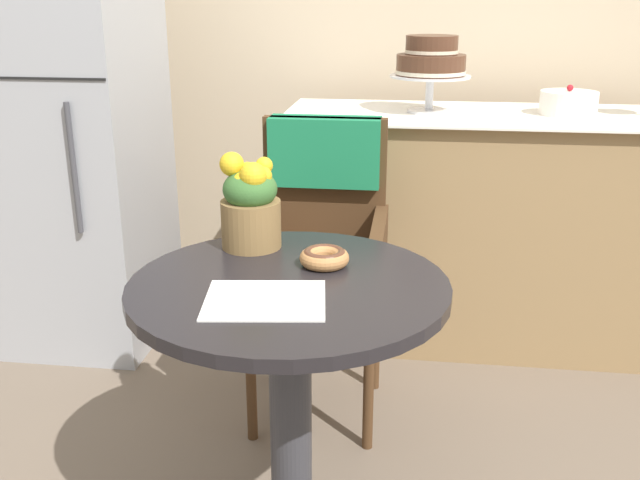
# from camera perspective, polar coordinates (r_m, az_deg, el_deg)

# --- Properties ---
(cafe_table) EXTENTS (0.72, 0.72, 0.72)m
(cafe_table) POSITION_cam_1_polar(r_m,az_deg,el_deg) (1.70, -2.38, -9.94)
(cafe_table) COLOR black
(cafe_table) RESTS_ON ground
(wicker_chair) EXTENTS (0.42, 0.45, 0.95)m
(wicker_chair) POSITION_cam_1_polar(r_m,az_deg,el_deg) (2.31, 0.10, 1.58)
(wicker_chair) COLOR #472D19
(wicker_chair) RESTS_ON ground
(paper_napkin) EXTENTS (0.28, 0.24, 0.00)m
(paper_napkin) POSITION_cam_1_polar(r_m,az_deg,el_deg) (1.52, -4.36, -4.74)
(paper_napkin) COLOR white
(paper_napkin) RESTS_ON cafe_table
(donut_front) EXTENTS (0.12, 0.12, 0.04)m
(donut_front) POSITION_cam_1_polar(r_m,az_deg,el_deg) (1.69, 0.35, -1.33)
(donut_front) COLOR #AD7542
(donut_front) RESTS_ON cafe_table
(flower_vase) EXTENTS (0.15, 0.15, 0.24)m
(flower_vase) POSITION_cam_1_polar(r_m,az_deg,el_deg) (1.80, -5.53, 2.91)
(flower_vase) COLOR brown
(flower_vase) RESTS_ON cafe_table
(display_counter) EXTENTS (1.56, 0.62, 0.90)m
(display_counter) POSITION_cam_1_polar(r_m,az_deg,el_deg) (2.91, 12.86, 0.99)
(display_counter) COLOR #93754C
(display_counter) RESTS_ON ground
(tiered_cake_stand) EXTENTS (0.30, 0.30, 0.28)m
(tiered_cake_stand) POSITION_cam_1_polar(r_m,az_deg,el_deg) (2.78, 8.74, 13.68)
(tiered_cake_stand) COLOR silver
(tiered_cake_stand) RESTS_ON display_counter
(round_layer_cake) EXTENTS (0.21, 0.21, 0.11)m
(round_layer_cake) POSITION_cam_1_polar(r_m,az_deg,el_deg) (2.86, 19.00, 10.18)
(round_layer_cake) COLOR white
(round_layer_cake) RESTS_ON display_counter
(refrigerator) EXTENTS (0.64, 0.63, 1.70)m
(refrigerator) POSITION_cam_1_polar(r_m,az_deg,el_deg) (2.92, -19.48, 8.44)
(refrigerator) COLOR #9EA0A5
(refrigerator) RESTS_ON ground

